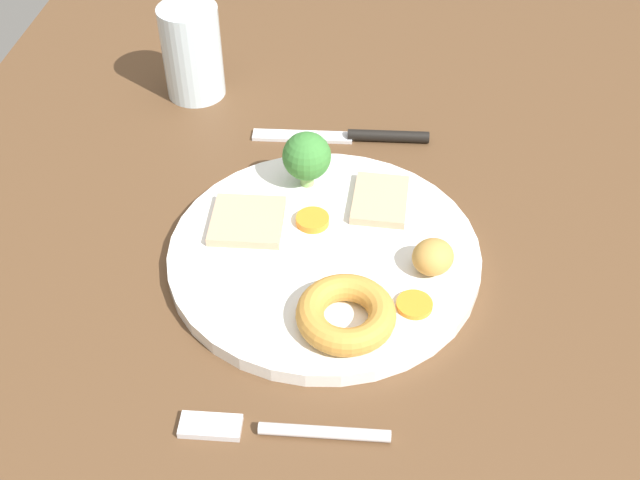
# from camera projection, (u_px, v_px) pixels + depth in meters

# --- Properties ---
(dining_table) EXTENTS (1.20, 0.84, 0.04)m
(dining_table) POSITION_uv_depth(u_px,v_px,m) (326.00, 263.00, 0.71)
(dining_table) COLOR brown
(dining_table) RESTS_ON ground
(dinner_plate) EXTENTS (0.27, 0.27, 0.01)m
(dinner_plate) POSITION_uv_depth(u_px,v_px,m) (320.00, 254.00, 0.68)
(dinner_plate) COLOR white
(dinner_plate) RESTS_ON dining_table
(meat_slice_main) EXTENTS (0.07, 0.07, 0.01)m
(meat_slice_main) POSITION_uv_depth(u_px,v_px,m) (247.00, 221.00, 0.70)
(meat_slice_main) COLOR tan
(meat_slice_main) RESTS_ON dinner_plate
(meat_slice_under) EXTENTS (0.07, 0.05, 0.01)m
(meat_slice_under) POSITION_uv_depth(u_px,v_px,m) (380.00, 200.00, 0.72)
(meat_slice_under) COLOR tan
(meat_slice_under) RESTS_ON dinner_plate
(yorkshire_pudding) EXTENTS (0.08, 0.08, 0.02)m
(yorkshire_pudding) POSITION_uv_depth(u_px,v_px,m) (346.00, 314.00, 0.61)
(yorkshire_pudding) COLOR #C68938
(yorkshire_pudding) RESTS_ON dinner_plate
(roast_potato_left) EXTENTS (0.05, 0.05, 0.03)m
(roast_potato_left) POSITION_uv_depth(u_px,v_px,m) (433.00, 257.00, 0.65)
(roast_potato_left) COLOR #BC8C42
(roast_potato_left) RESTS_ON dinner_plate
(carrot_coin_front) EXTENTS (0.03, 0.03, 0.01)m
(carrot_coin_front) POSITION_uv_depth(u_px,v_px,m) (313.00, 220.00, 0.70)
(carrot_coin_front) COLOR orange
(carrot_coin_front) RESTS_ON dinner_plate
(carrot_coin_back) EXTENTS (0.03, 0.03, 0.00)m
(carrot_coin_back) POSITION_uv_depth(u_px,v_px,m) (414.00, 305.00, 0.63)
(carrot_coin_back) COLOR orange
(carrot_coin_back) RESTS_ON dinner_plate
(broccoli_floret) EXTENTS (0.05, 0.05, 0.06)m
(broccoli_floret) POSITION_uv_depth(u_px,v_px,m) (307.00, 157.00, 0.72)
(broccoli_floret) COLOR #8CB766
(broccoli_floret) RESTS_ON dinner_plate
(fork) EXTENTS (0.02, 0.15, 0.01)m
(fork) POSITION_uv_depth(u_px,v_px,m) (277.00, 430.00, 0.56)
(fork) COLOR silver
(fork) RESTS_ON dining_table
(knife) EXTENTS (0.02, 0.19, 0.01)m
(knife) POSITION_uv_depth(u_px,v_px,m) (356.00, 136.00, 0.81)
(knife) COLOR black
(knife) RESTS_ON dining_table
(water_glass) EXTENTS (0.06, 0.06, 0.10)m
(water_glass) POSITION_uv_depth(u_px,v_px,m) (192.00, 52.00, 0.84)
(water_glass) COLOR silver
(water_glass) RESTS_ON dining_table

